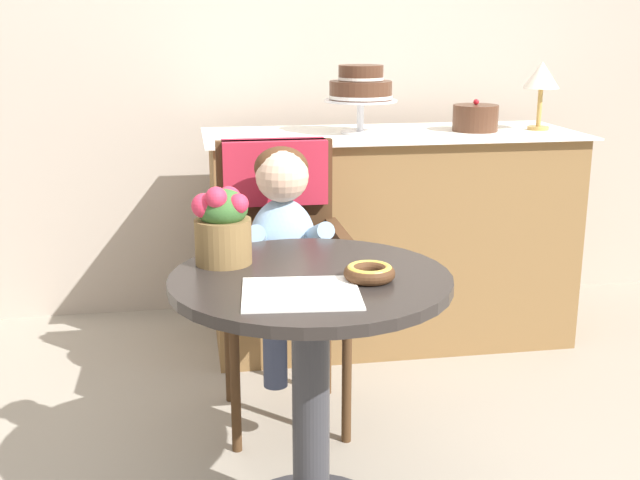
# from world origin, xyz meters

# --- Properties ---
(back_wall) EXTENTS (4.80, 0.10, 2.70)m
(back_wall) POSITION_xyz_m (0.00, 1.85, 1.35)
(back_wall) COLOR #B2A393
(back_wall) RESTS_ON ground
(cafe_table) EXTENTS (0.72, 0.72, 0.72)m
(cafe_table) POSITION_xyz_m (0.00, 0.00, 0.51)
(cafe_table) COLOR #282321
(cafe_table) RESTS_ON ground
(wicker_chair) EXTENTS (0.42, 0.45, 0.95)m
(wicker_chair) POSITION_xyz_m (0.00, 0.70, 0.64)
(wicker_chair) COLOR #472D19
(wicker_chair) RESTS_ON ground
(seated_child) EXTENTS (0.27, 0.32, 0.73)m
(seated_child) POSITION_xyz_m (0.00, 0.54, 0.68)
(seated_child) COLOR #8CADCC
(seated_child) RESTS_ON ground
(paper_napkin) EXTENTS (0.30, 0.27, 0.00)m
(paper_napkin) POSITION_xyz_m (-0.04, -0.14, 0.72)
(paper_napkin) COLOR white
(paper_napkin) RESTS_ON cafe_table
(donut_front) EXTENTS (0.13, 0.13, 0.04)m
(donut_front) POSITION_xyz_m (0.14, -0.06, 0.74)
(donut_front) COLOR #4C2D19
(donut_front) RESTS_ON cafe_table
(flower_vase) EXTENTS (0.16, 0.15, 0.22)m
(flower_vase) POSITION_xyz_m (-0.21, 0.14, 0.83)
(flower_vase) COLOR brown
(flower_vase) RESTS_ON cafe_table
(display_counter) EXTENTS (1.56, 0.62, 0.90)m
(display_counter) POSITION_xyz_m (0.55, 1.30, 0.45)
(display_counter) COLOR olive
(display_counter) RESTS_ON ground
(tiered_cake_stand) EXTENTS (0.30, 0.30, 0.28)m
(tiered_cake_stand) POSITION_xyz_m (0.41, 1.30, 1.08)
(tiered_cake_stand) COLOR silver
(tiered_cake_stand) RESTS_ON display_counter
(round_layer_cake) EXTENTS (0.19, 0.19, 0.13)m
(round_layer_cake) POSITION_xyz_m (0.91, 1.30, 0.95)
(round_layer_cake) COLOR #4C2D1E
(round_layer_cake) RESTS_ON display_counter
(table_lamp) EXTENTS (0.15, 0.15, 0.28)m
(table_lamp) POSITION_xyz_m (1.19, 1.29, 1.12)
(table_lamp) COLOR #B28C47
(table_lamp) RESTS_ON display_counter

